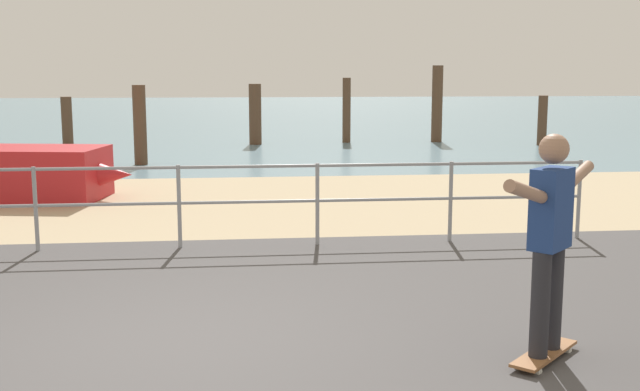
# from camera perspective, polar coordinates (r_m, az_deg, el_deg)

# --- Properties ---
(beach_strip) EXTENTS (24.00, 6.00, 0.04)m
(beach_strip) POSITION_cam_1_polar(r_m,az_deg,el_deg) (13.15, -8.57, -0.56)
(beach_strip) COLOR tan
(beach_strip) RESTS_ON ground
(sea_surface) EXTENTS (72.00, 50.00, 0.04)m
(sea_surface) POSITION_cam_1_polar(r_m,az_deg,el_deg) (41.02, -6.99, 5.98)
(sea_surface) COLOR slate
(sea_surface) RESTS_ON ground
(railing_fence) EXTENTS (12.02, 0.05, 1.05)m
(railing_fence) POSITION_cam_1_polar(r_m,az_deg,el_deg) (9.79, -15.29, 0.09)
(railing_fence) COLOR gray
(railing_fence) RESTS_ON ground
(skateboard) EXTENTS (0.71, 0.70, 0.08)m
(skateboard) POSITION_cam_1_polar(r_m,az_deg,el_deg) (6.24, 16.10, -11.08)
(skateboard) COLOR brown
(skateboard) RESTS_ON ground
(skateboarder) EXTENTS (1.09, 1.08, 1.65)m
(skateboarder) POSITION_cam_1_polar(r_m,az_deg,el_deg) (5.98, 16.50, -2.50)
(skateboarder) COLOR #26262B
(skateboarder) RESTS_ON skateboard
(groyne_post_1) EXTENTS (0.32, 0.32, 1.43)m
(groyne_post_1) POSITION_cam_1_polar(r_m,az_deg,el_deg) (24.51, -18.04, 5.22)
(groyne_post_1) COLOR #513826
(groyne_post_1) RESTS_ON ground
(groyne_post_2) EXTENTS (0.30, 0.30, 1.87)m
(groyne_post_2) POSITION_cam_1_polar(r_m,az_deg,el_deg) (18.61, -13.05, 5.02)
(groyne_post_2) COLOR #513826
(groyne_post_2) RESTS_ON ground
(groyne_post_3) EXTENTS (0.37, 0.37, 1.81)m
(groyne_post_3) POSITION_cam_1_polar(r_m,az_deg,el_deg) (23.31, -4.77, 5.93)
(groyne_post_3) COLOR #513826
(groyne_post_3) RESTS_ON ground
(groyne_post_4) EXTENTS (0.25, 0.25, 1.98)m
(groyne_post_4) POSITION_cam_1_polar(r_m,az_deg,el_deg) (23.90, 1.96, 6.24)
(groyne_post_4) COLOR #513826
(groyne_post_4) RESTS_ON ground
(groyne_post_5) EXTENTS (0.33, 0.33, 2.35)m
(groyne_post_5) POSITION_cam_1_polar(r_m,az_deg,el_deg) (24.33, 8.57, 6.63)
(groyne_post_5) COLOR #513826
(groyne_post_5) RESTS_ON ground
(groyne_post_6) EXTENTS (0.27, 0.27, 1.48)m
(groyne_post_6) POSITION_cam_1_polar(r_m,az_deg,el_deg) (23.86, 15.97, 5.28)
(groyne_post_6) COLOR #513826
(groyne_post_6) RESTS_ON ground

